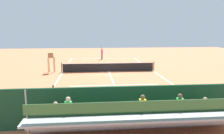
{
  "coord_description": "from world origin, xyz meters",
  "views": [
    {
      "loc": [
        1.91,
        24.25,
        4.72
      ],
      "look_at": [
        0.0,
        4.0,
        1.2
      ],
      "focal_mm": 35.97,
      "sensor_mm": 36.0,
      "label": 1
    }
  ],
  "objects": [
    {
      "name": "ground_plane",
      "position": [
        0.0,
        0.0,
        0.0
      ],
      "size": [
        60.0,
        60.0,
        0.0
      ],
      "primitive_type": "plane",
      "color": "#CC7047"
    },
    {
      "name": "tennis_net",
      "position": [
        0.0,
        0.0,
        0.5
      ],
      "size": [
        10.3,
        0.1,
        1.07
      ],
      "color": "black",
      "rests_on": "ground"
    },
    {
      "name": "courtside_bench",
      "position": [
        -2.73,
        13.27,
        0.56
      ],
      "size": [
        1.8,
        0.4,
        0.93
      ],
      "color": "#9E754C",
      "rests_on": "ground"
    },
    {
      "name": "line_judge",
      "position": [
        3.95,
        13.31,
        1.02
      ],
      "size": [
        0.45,
        0.56,
        1.93
      ],
      "color": "#232328",
      "rests_on": "ground"
    },
    {
      "name": "bleacher_stand",
      "position": [
        0.02,
        15.33,
        0.9
      ],
      "size": [
        9.06,
        2.4,
        2.35
      ],
      "color": "#9EA0A5",
      "rests_on": "ground"
    },
    {
      "name": "tennis_player",
      "position": [
        0.23,
        -10.06,
        1.02
      ],
      "size": [
        0.46,
        0.56,
        1.93
      ],
      "color": "navy",
      "rests_on": "ground"
    },
    {
      "name": "backdrop_wall",
      "position": [
        0.0,
        14.0,
        1.0
      ],
      "size": [
        18.0,
        0.16,
        2.0
      ],
      "primitive_type": "cube",
      "color": "#194228",
      "rests_on": "ground"
    },
    {
      "name": "tennis_racket",
      "position": [
        0.73,
        -9.91,
        0.01
      ],
      "size": [
        0.31,
        0.56,
        0.03
      ],
      "color": "black",
      "rests_on": "ground"
    },
    {
      "name": "tennis_ball_far",
      "position": [
        -0.51,
        -7.53,
        0.03
      ],
      "size": [
        0.07,
        0.07,
        0.07
      ],
      "primitive_type": "sphere",
      "color": "#CCDB33",
      "rests_on": "ground"
    },
    {
      "name": "tennis_ball_near",
      "position": [
        -0.13,
        -9.14,
        0.03
      ],
      "size": [
        0.07,
        0.07,
        0.07
      ],
      "primitive_type": "sphere",
      "color": "#CCDB33",
      "rests_on": "ground"
    },
    {
      "name": "umpire_chair",
      "position": [
        6.2,
        -0.16,
        1.31
      ],
      "size": [
        0.67,
        0.67,
        2.14
      ],
      "color": "olive",
      "rests_on": "ground"
    },
    {
      "name": "equipment_bag",
      "position": [
        -1.27,
        13.4,
        0.18
      ],
      "size": [
        0.9,
        0.36,
        0.36
      ],
      "primitive_type": "cube",
      "color": "black",
      "rests_on": "ground"
    },
    {
      "name": "court_line_markings",
      "position": [
        0.0,
        -0.04,
        0.0
      ],
      "size": [
        10.1,
        22.2,
        0.01
      ],
      "color": "white",
      "rests_on": "ground"
    }
  ]
}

